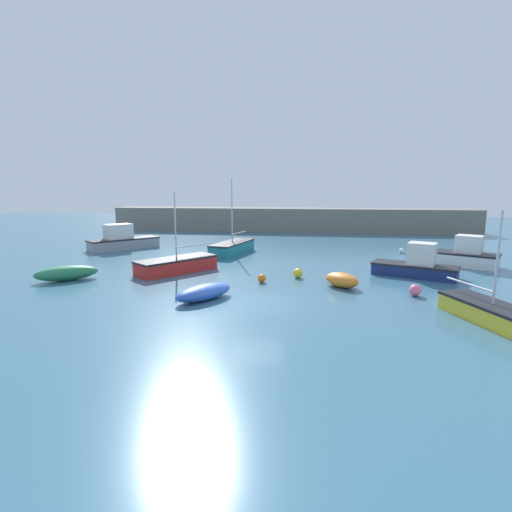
# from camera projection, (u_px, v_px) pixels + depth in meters

# --- Properties ---
(ground_plane) EXTENTS (120.00, 120.00, 0.20)m
(ground_plane) POSITION_uv_depth(u_px,v_px,m) (258.00, 305.00, 18.95)
(ground_plane) COLOR #38667F
(harbor_breakwater) EXTENTS (44.18, 3.76, 2.85)m
(harbor_breakwater) POSITION_uv_depth(u_px,v_px,m) (290.00, 220.00, 49.62)
(harbor_breakwater) COLOR slate
(harbor_breakwater) RESTS_ON ground_plane
(sailboat_tall_mast) EXTENTS (3.04, 5.68, 6.13)m
(sailboat_tall_mast) POSITION_uv_depth(u_px,v_px,m) (232.00, 248.00, 32.85)
(sailboat_tall_mast) COLOR teal
(sailboat_tall_mast) RESTS_ON ground_plane
(rowboat_blue_near) EXTENTS (2.95, 3.39, 0.75)m
(rowboat_blue_near) POSITION_uv_depth(u_px,v_px,m) (204.00, 292.00, 19.49)
(rowboat_blue_near) COLOR #2D56B7
(rowboat_blue_near) RESTS_ON ground_plane
(motorboat_with_cabin) EXTENTS (4.93, 4.00, 2.16)m
(motorboat_with_cabin) POSITION_uv_depth(u_px,v_px,m) (464.00, 255.00, 27.78)
(motorboat_with_cabin) COLOR white
(motorboat_with_cabin) RESTS_ON ground_plane
(rowboat_white_midwater) EXTENTS (3.48, 2.97, 0.87)m
(rowboat_white_midwater) POSITION_uv_depth(u_px,v_px,m) (67.00, 273.00, 23.52)
(rowboat_white_midwater) COLOR #287A4C
(rowboat_white_midwater) RESTS_ON ground_plane
(motorboat_grey_hull) EXTENTS (5.52, 5.79, 2.25)m
(motorboat_grey_hull) POSITION_uv_depth(u_px,v_px,m) (122.00, 240.00, 35.28)
(motorboat_grey_hull) COLOR gray
(motorboat_grey_hull) RESTS_ON ground_plane
(cabin_cruiser_white) EXTENTS (5.24, 3.64, 2.12)m
(cabin_cruiser_white) POSITION_uv_depth(u_px,v_px,m) (417.00, 265.00, 24.49)
(cabin_cruiser_white) COLOR navy
(cabin_cruiser_white) RESTS_ON ground_plane
(sailboat_twin_hulled) EXTENTS (3.10, 5.02, 4.58)m
(sailboat_twin_hulled) POSITION_uv_depth(u_px,v_px,m) (492.00, 313.00, 16.18)
(sailboat_twin_hulled) COLOR yellow
(sailboat_twin_hulled) RESTS_ON ground_plane
(sailboat_short_mast) EXTENTS (4.74, 5.34, 5.14)m
(sailboat_short_mast) POSITION_uv_depth(u_px,v_px,m) (177.00, 265.00, 25.78)
(sailboat_short_mast) COLOR red
(sailboat_short_mast) RESTS_ON ground_plane
(dinghy_near_pier) EXTENTS (2.33, 2.37, 0.79)m
(dinghy_near_pier) POSITION_uv_depth(u_px,v_px,m) (342.00, 280.00, 21.98)
(dinghy_near_pier) COLOR orange
(dinghy_near_pier) RESTS_ON ground_plane
(mooring_buoy_pink) EXTENTS (0.59, 0.59, 0.59)m
(mooring_buoy_pink) POSITION_uv_depth(u_px,v_px,m) (415.00, 290.00, 20.18)
(mooring_buoy_pink) COLOR #EA668C
(mooring_buoy_pink) RESTS_ON ground_plane
(mooring_buoy_yellow) EXTENTS (0.57, 0.57, 0.57)m
(mooring_buoy_yellow) POSITION_uv_depth(u_px,v_px,m) (298.00, 273.00, 24.22)
(mooring_buoy_yellow) COLOR yellow
(mooring_buoy_yellow) RESTS_ON ground_plane
(mooring_buoy_white) EXTENTS (0.40, 0.40, 0.40)m
(mooring_buoy_white) POSITION_uv_depth(u_px,v_px,m) (402.00, 251.00, 33.25)
(mooring_buoy_white) COLOR white
(mooring_buoy_white) RESTS_ON ground_plane
(mooring_buoy_orange) EXTENTS (0.48, 0.48, 0.48)m
(mooring_buoy_orange) POSITION_uv_depth(u_px,v_px,m) (262.00, 278.00, 23.06)
(mooring_buoy_orange) COLOR orange
(mooring_buoy_orange) RESTS_ON ground_plane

